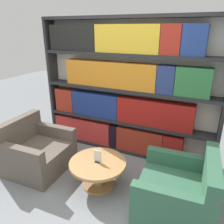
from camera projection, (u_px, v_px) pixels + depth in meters
ground_plane at (85, 200)px, 2.83m from camera, size 14.00×14.00×0.00m
bookshelf at (123, 91)px, 3.65m from camera, size 3.00×0.30×2.26m
armchair_left at (37, 152)px, 3.40m from camera, size 0.87×0.92×0.79m
armchair_right at (178, 193)px, 2.56m from camera, size 0.89×0.94×0.79m
coffee_table at (98, 169)px, 2.99m from camera, size 0.78×0.78×0.39m
table_sign at (98, 157)px, 2.92m from camera, size 0.11×0.06×0.18m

